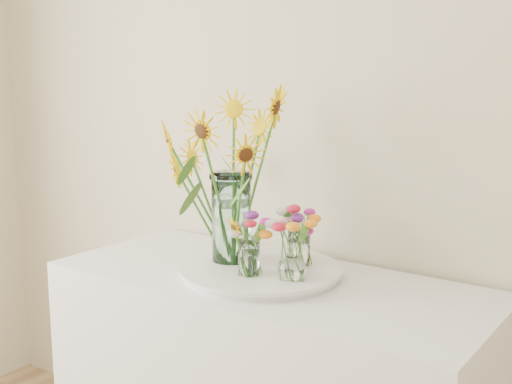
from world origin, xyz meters
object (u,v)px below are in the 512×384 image
at_px(mason_jar, 231,217).
at_px(small_vase_c, 299,247).
at_px(small_vase_b, 292,260).
at_px(small_vase_a, 249,258).
at_px(tray, 261,272).

distance_m(mason_jar, small_vase_c, 0.24).
xyz_separation_m(small_vase_b, small_vase_c, (-0.06, 0.13, -0.00)).
distance_m(small_vase_a, small_vase_c, 0.19).
bearing_deg(tray, small_vase_c, 47.08).
height_order(small_vase_b, small_vase_c, small_vase_b).
bearing_deg(small_vase_b, mason_jar, 169.45).
bearing_deg(small_vase_c, tray, -132.92).
distance_m(tray, small_vase_c, 0.14).
bearing_deg(small_vase_c, mason_jar, -157.31).
bearing_deg(small_vase_c, small_vase_a, -110.83).
relative_size(small_vase_a, small_vase_c, 0.91).
relative_size(mason_jar, small_vase_b, 2.37).
height_order(tray, mason_jar, mason_jar).
bearing_deg(mason_jar, small_vase_b, -10.55).
relative_size(tray, small_vase_c, 3.96).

